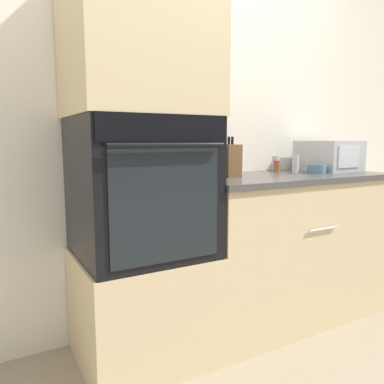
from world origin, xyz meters
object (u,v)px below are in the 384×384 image
(condiment_jar_back, at_px, (275,164))
(wall_oven, at_px, (141,187))
(microwave, at_px, (328,156))
(condiment_jar_near, at_px, (296,164))
(bowl, at_px, (317,169))
(condiment_jar_mid, at_px, (276,166))
(condiment_jar_far, at_px, (226,168))
(knife_block, at_px, (229,160))

(condiment_jar_back, bearing_deg, wall_oven, -167.68)
(wall_oven, relative_size, condiment_jar_back, 6.60)
(microwave, height_order, condiment_jar_near, microwave)
(bowl, xyz_separation_m, condiment_jar_near, (-0.11, 0.08, 0.03))
(condiment_jar_mid, bearing_deg, condiment_jar_back, 54.06)
(condiment_jar_near, bearing_deg, condiment_jar_far, 159.57)
(wall_oven, bearing_deg, condiment_jar_far, 16.29)
(microwave, relative_size, condiment_jar_near, 3.15)
(bowl, bearing_deg, wall_oven, 177.68)
(condiment_jar_mid, relative_size, condiment_jar_far, 1.00)
(bowl, xyz_separation_m, condiment_jar_back, (-0.09, 0.29, 0.02))
(bowl, relative_size, condiment_jar_far, 1.54)
(wall_oven, distance_m, condiment_jar_far, 0.68)
(wall_oven, bearing_deg, condiment_jar_mid, 9.96)
(knife_block, height_order, bowl, knife_block)
(condiment_jar_near, height_order, condiment_jar_back, condiment_jar_near)
(wall_oven, height_order, microwave, wall_oven)
(condiment_jar_near, bearing_deg, condiment_jar_back, 85.00)
(knife_block, height_order, condiment_jar_back, knife_block)
(microwave, height_order, condiment_jar_mid, microwave)
(knife_block, bearing_deg, bowl, -9.60)
(bowl, distance_m, condiment_jar_mid, 0.27)
(knife_block, bearing_deg, condiment_jar_far, 60.19)
(condiment_jar_far, distance_m, condiment_jar_back, 0.45)
(condiment_jar_mid, height_order, condiment_jar_far, same)
(wall_oven, bearing_deg, condiment_jar_back, 12.32)
(knife_block, distance_m, condiment_jar_near, 0.51)
(wall_oven, bearing_deg, knife_block, 5.59)
(bowl, distance_m, condiment_jar_back, 0.30)
(condiment_jar_far, height_order, condiment_jar_back, condiment_jar_back)
(wall_oven, xyz_separation_m, condiment_jar_near, (1.07, 0.03, 0.08))
(microwave, bearing_deg, knife_block, -179.02)
(microwave, height_order, condiment_jar_far, microwave)
(knife_block, xyz_separation_m, condiment_jar_mid, (0.48, 0.13, -0.06))
(knife_block, bearing_deg, wall_oven, -174.41)
(microwave, bearing_deg, condiment_jar_near, -173.25)
(microwave, relative_size, knife_block, 1.60)
(condiment_jar_near, xyz_separation_m, condiment_jar_far, (-0.43, 0.16, -0.02))
(wall_oven, height_order, condiment_jar_mid, wall_oven)
(wall_oven, distance_m, condiment_jar_back, 1.12)
(bowl, bearing_deg, microwave, 26.26)
(condiment_jar_mid, bearing_deg, microwave, -17.28)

